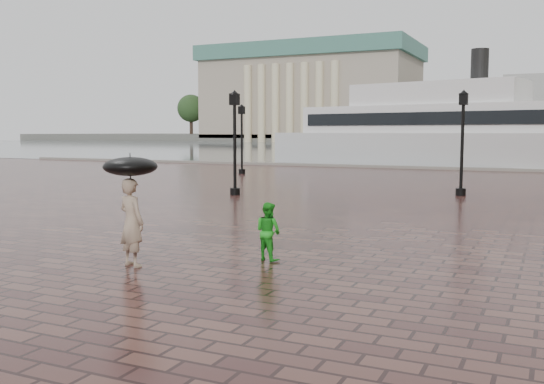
{
  "coord_description": "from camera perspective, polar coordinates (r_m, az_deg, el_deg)",
  "views": [
    {
      "loc": [
        6.63,
        -13.24,
        2.77
      ],
      "look_at": [
        0.86,
        -0.87,
        1.4
      ],
      "focal_mm": 40.0,
      "sensor_mm": 36.0,
      "label": 1
    }
  ],
  "objects": [
    {
      "name": "ground",
      "position": [
        15.06,
        -1.58,
        -4.87
      ],
      "size": [
        300.0,
        300.0,
        0.0
      ],
      "primitive_type": "plane",
      "color": "#321817",
      "rests_on": "ground"
    },
    {
      "name": "harbour_water",
      "position": [
        105.48,
        21.45,
        3.82
      ],
      "size": [
        240.0,
        240.0,
        0.0
      ],
      "primitive_type": "plane",
      "color": "#4C565D",
      "rests_on": "ground"
    },
    {
      "name": "quay_edge",
      "position": [
        45.81,
        16.65,
        2.01
      ],
      "size": [
        80.0,
        0.6,
        0.3
      ],
      "primitive_type": "cube",
      "color": "slate",
      "rests_on": "ground"
    },
    {
      "name": "far_shore",
      "position": [
        173.37,
        22.9,
        4.68
      ],
      "size": [
        300.0,
        60.0,
        2.0
      ],
      "primitive_type": "cube",
      "color": "#4C4C47",
      "rests_on": "ground"
    },
    {
      "name": "museum",
      "position": [
        169.82,
        3.73,
        9.47
      ],
      "size": [
        57.0,
        32.5,
        26.0
      ],
      "color": "gray",
      "rests_on": "ground"
    },
    {
      "name": "far_trees",
      "position": [
        151.53,
        22.7,
        7.79
      ],
      "size": [
        188.0,
        8.0,
        13.5
      ],
      "color": "#2D2119",
      "rests_on": "ground"
    },
    {
      "name": "street_lamps",
      "position": [
        30.85,
        2.87,
        4.89
      ],
      "size": [
        15.44,
        12.44,
        4.4
      ],
      "color": "black",
      "rests_on": "ground"
    },
    {
      "name": "adult_pedestrian",
      "position": [
        12.75,
        -13.08,
        -2.8
      ],
      "size": [
        0.76,
        0.61,
        1.82
      ],
      "primitive_type": "imported",
      "rotation": [
        0.0,
        0.0,
        2.84
      ],
      "color": "tan",
      "rests_on": "ground"
    },
    {
      "name": "child_pedestrian",
      "position": [
        13.04,
        -0.36,
        -3.72
      ],
      "size": [
        0.73,
        0.65,
        1.26
      ],
      "primitive_type": "imported",
      "rotation": [
        0.0,
        0.0,
        2.81
      ],
      "color": "green",
      "rests_on": "ground"
    },
    {
      "name": "ferry_near",
      "position": [
        50.99,
        15.23,
        5.47
      ],
      "size": [
        28.46,
        12.2,
        9.08
      ],
      "rotation": [
        0.0,
        0.0,
        -0.21
      ],
      "color": "silver",
      "rests_on": "ground"
    },
    {
      "name": "umbrella",
      "position": [
        12.63,
        -13.19,
        2.35
      ],
      "size": [
        1.1,
        1.1,
        1.18
      ],
      "color": "black",
      "rests_on": "ground"
    }
  ]
}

